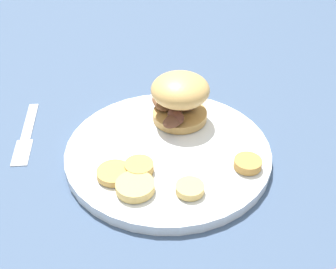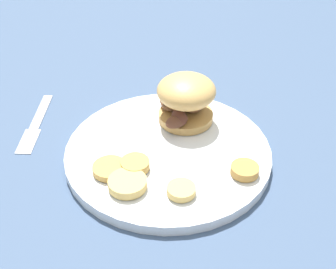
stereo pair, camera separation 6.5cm
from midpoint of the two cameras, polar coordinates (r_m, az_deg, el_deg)
The scene contains 9 objects.
ground_plane at distance 0.68m, azimuth 2.72°, elevation -2.90°, with size 4.00×4.00×0.00m, color #3D5170.
dinner_plate at distance 0.68m, azimuth 2.75°, elevation -2.29°, with size 0.30×0.30×0.02m.
sandwich at distance 0.71m, azimuth 4.66°, elevation 4.37°, with size 0.11×0.10×0.07m.
potato_round_0 at distance 0.61m, azimuth -1.92°, elevation -6.11°, with size 0.05×0.05×0.01m, color #DBB766.
potato_round_1 at distance 0.64m, azimuth 12.23°, elevation -4.36°, with size 0.04×0.04×0.01m, color #BC8942.
potato_round_2 at distance 0.60m, azimuth 4.74°, elevation -6.89°, with size 0.04×0.04×0.01m, color #DBB766.
potato_round_3 at distance 0.64m, azimuth -1.12°, elevation -3.81°, with size 0.04×0.04×0.01m, color tan.
potato_round_4 at distance 0.63m, azimuth -4.29°, elevation -4.18°, with size 0.05×0.05×0.01m, color tan.
fork at distance 0.77m, azimuth -13.50°, elevation 1.25°, with size 0.14×0.10×0.00m.
Camera 2 is at (0.44, -0.28, 0.44)m, focal length 50.00 mm.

